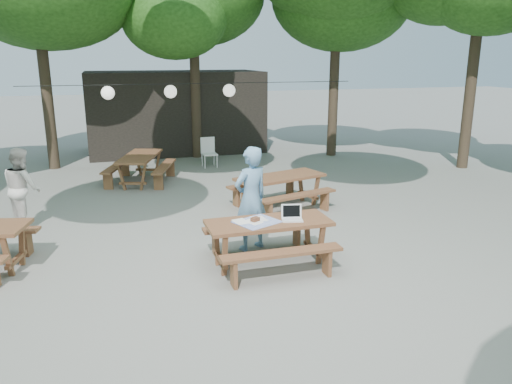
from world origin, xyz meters
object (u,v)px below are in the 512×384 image
object	(u,v)px
main_picnic_table	(268,242)
plastic_chair	(209,159)
woman	(251,199)
second_person	(22,188)

from	to	relation	value
main_picnic_table	plastic_chair	bearing A→B (deg)	85.53
woman	plastic_chair	size ratio (longest dim) A/B	2.04
woman	second_person	size ratio (longest dim) A/B	1.14
woman	plastic_chair	bearing A→B (deg)	-116.53
main_picnic_table	woman	bearing A→B (deg)	95.59
main_picnic_table	woman	size ratio (longest dim) A/B	1.09
main_picnic_table	plastic_chair	world-z (taller)	plastic_chair
second_person	woman	bearing A→B (deg)	-148.53
plastic_chair	second_person	bearing A→B (deg)	-138.40
second_person	plastic_chair	xyz separation A→B (m)	(4.65, 4.45, -0.55)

